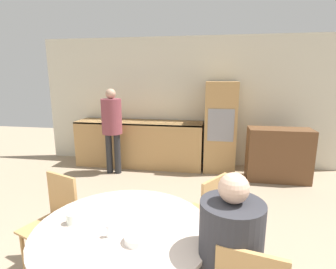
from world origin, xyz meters
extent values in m
cube|color=beige|center=(0.00, 4.97, 1.30)|extent=(6.16, 0.05, 2.60)
cube|color=tan|center=(-0.94, 4.62, 0.46)|extent=(2.57, 0.60, 0.93)
cube|color=black|center=(-0.94, 4.62, 0.91)|extent=(2.57, 0.60, 0.03)
cube|color=tan|center=(0.68, 4.63, 0.86)|extent=(0.59, 0.58, 1.73)
cube|color=gray|center=(0.68, 4.34, 0.95)|extent=(0.47, 0.01, 0.60)
cube|color=brown|center=(1.70, 4.25, 0.47)|extent=(1.07, 0.45, 0.94)
cylinder|color=beige|center=(-0.09, 1.18, 0.73)|extent=(1.28, 1.28, 0.03)
cylinder|color=tan|center=(-1.14, 1.40, 0.22)|extent=(0.04, 0.04, 0.45)
cylinder|color=tan|center=(-0.84, 1.29, 0.22)|extent=(0.04, 0.04, 0.45)
cylinder|color=tan|center=(-1.03, 1.70, 0.22)|extent=(0.04, 0.04, 0.45)
cylinder|color=tan|center=(-0.73, 1.59, 0.22)|extent=(0.04, 0.04, 0.45)
cube|color=tan|center=(-0.94, 1.50, 0.46)|extent=(0.51, 0.51, 0.02)
cube|color=tan|center=(-0.87, 1.67, 0.69)|extent=(0.37, 0.16, 0.45)
cylinder|color=tan|center=(0.37, 2.15, 0.22)|extent=(0.04, 0.04, 0.45)
cylinder|color=tan|center=(0.19, 1.89, 0.22)|extent=(0.04, 0.04, 0.45)
cylinder|color=tan|center=(0.64, 1.97, 0.22)|extent=(0.04, 0.04, 0.45)
cylinder|color=tan|center=(0.46, 1.71, 0.22)|extent=(0.04, 0.04, 0.45)
cube|color=tan|center=(0.41, 1.93, 0.46)|extent=(0.56, 0.56, 0.02)
cube|color=tan|center=(0.57, 1.83, 0.69)|extent=(0.24, 0.33, 0.45)
cylinder|color=#2D2D33|center=(0.66, 1.02, 0.83)|extent=(0.39, 0.39, 0.52)
sphere|color=tan|center=(0.66, 1.02, 1.18)|extent=(0.18, 0.18, 0.18)
cylinder|color=#262628|center=(-1.40, 4.10, 0.39)|extent=(0.12, 0.12, 0.78)
cylinder|color=#262628|center=(-1.23, 4.10, 0.39)|extent=(0.12, 0.12, 0.78)
cylinder|color=brown|center=(-1.31, 4.10, 1.10)|extent=(0.37, 0.37, 0.65)
sphere|color=tan|center=(-1.31, 4.10, 1.51)|extent=(0.18, 0.18, 0.18)
cylinder|color=silver|center=(-0.48, 1.17, 0.79)|extent=(0.08, 0.08, 0.08)
cylinder|color=white|center=(0.06, 1.03, 0.77)|extent=(0.17, 0.17, 0.05)
cylinder|color=white|center=(-0.15, 1.05, 0.79)|extent=(0.03, 0.03, 0.07)
cylinder|color=silver|center=(-0.15, 1.05, 0.83)|extent=(0.03, 0.03, 0.01)
camera|label=1|loc=(0.52, -0.45, 1.82)|focal=28.00mm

